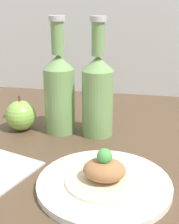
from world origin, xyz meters
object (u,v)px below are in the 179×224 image
object	(u,v)px
plated_food	(105,172)
cider_bottle_left	(59,90)
plate	(105,183)
cider_bottle_right	(98,92)
apple	(21,115)

from	to	relation	value
plated_food	cider_bottle_left	distance (cm)	28.22
plated_food	plate	bearing A→B (deg)	-89.10
plated_food	cider_bottle_right	bearing A→B (deg)	103.23
plated_food	apple	world-z (taller)	apple
plate	apple	world-z (taller)	apple
plate	cider_bottle_right	world-z (taller)	cider_bottle_right
plate	plated_food	bearing A→B (deg)	90.90
cider_bottle_right	apple	size ratio (longest dim) A/B	3.08
plated_food	cider_bottle_left	size ratio (longest dim) A/B	0.50
plate	cider_bottle_right	size ratio (longest dim) A/B	0.85
plate	apple	bearing A→B (deg)	138.90
plate	plated_food	distance (cm)	2.32
plated_food	apple	bearing A→B (deg)	138.90
plated_food	cider_bottle_right	distance (cm)	24.60
plate	plated_food	world-z (taller)	plated_food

